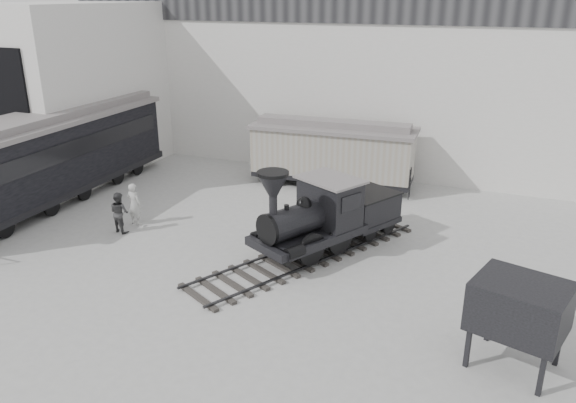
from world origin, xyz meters
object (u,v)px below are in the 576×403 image
at_px(passenger_coach, 51,156).
at_px(visitor_a, 134,204).
at_px(locomotive, 323,219).
at_px(visitor_b, 119,212).
at_px(boxcar, 332,152).
at_px(coal_hopper, 519,313).

relative_size(passenger_coach, visitor_a, 8.10).
bearing_deg(locomotive, visitor_b, -143.12).
bearing_deg(locomotive, passenger_coach, -154.66).
bearing_deg(boxcar, visitor_a, -130.51).
height_order(locomotive, coal_hopper, locomotive).
height_order(visitor_a, coal_hopper, coal_hopper).
xyz_separation_m(boxcar, visitor_b, (-6.33, -9.18, -0.94)).
distance_m(passenger_coach, visitor_a, 5.57).
xyz_separation_m(passenger_coach, coal_hopper, (20.80, -5.35, -0.58)).
bearing_deg(coal_hopper, visitor_a, -179.56).
height_order(locomotive, visitor_a, locomotive).
bearing_deg(passenger_coach, visitor_a, -11.85).
distance_m(locomotive, passenger_coach, 13.76).
relative_size(locomotive, visitor_a, 5.45).
bearing_deg(boxcar, locomotive, -77.89).
xyz_separation_m(passenger_coach, visitor_b, (5.25, -1.90, -1.35)).
bearing_deg(coal_hopper, visitor_b, -176.33).
bearing_deg(visitor_b, coal_hopper, 179.59).
distance_m(locomotive, boxcar, 8.05).
relative_size(boxcar, visitor_a, 4.60).
distance_m(boxcar, coal_hopper, 15.64).
height_order(boxcar, visitor_b, boxcar).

